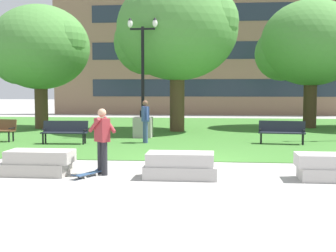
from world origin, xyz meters
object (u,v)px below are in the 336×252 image
object	(u,v)px
concrete_block_center	(37,163)
skateboard	(88,174)
person_skateboarder	(102,137)
park_bench_near_right	(282,131)
lamp_post_right	(143,114)
person_bystander_near_lawn	(145,119)
park_bench_far_right	(65,131)
concrete_block_right	(334,168)
concrete_block_left	(180,166)

from	to	relation	value
concrete_block_center	skateboard	size ratio (longest dim) A/B	1.90
person_skateboarder	park_bench_near_right	bearing A→B (deg)	52.00
lamp_post_right	person_bystander_near_lawn	bearing A→B (deg)	-78.60
park_bench_far_right	person_skateboarder	bearing A→B (deg)	-64.03
concrete_block_center	skateboard	world-z (taller)	concrete_block_center
park_bench_near_right	lamp_post_right	world-z (taller)	lamp_post_right
concrete_block_right	skateboard	size ratio (longest dim) A/B	1.87
concrete_block_left	park_bench_far_right	world-z (taller)	park_bench_far_right
lamp_post_right	park_bench_near_right	bearing A→B (deg)	-17.14
concrete_block_left	person_skateboarder	distance (m)	2.15
concrete_block_left	concrete_block_right	world-z (taller)	same
concrete_block_center	concrete_block_left	bearing A→B (deg)	-0.95
concrete_block_center	concrete_block_right	world-z (taller)	same
concrete_block_center	skateboard	bearing A→B (deg)	-6.64
skateboard	person_bystander_near_lawn	size ratio (longest dim) A/B	0.59
park_bench_near_right	lamp_post_right	size ratio (longest dim) A/B	0.35
park_bench_near_right	lamp_post_right	distance (m)	6.12
person_skateboarder	park_bench_far_right	xyz separation A→B (m)	(-3.04, 6.25, -0.43)
park_bench_near_right	person_bystander_near_lawn	size ratio (longest dim) A/B	1.08
person_skateboarder	park_bench_near_right	xyz separation A→B (m)	(5.52, 7.06, -0.43)
concrete_block_right	park_bench_far_right	size ratio (longest dim) A/B	1.03
concrete_block_center	person_skateboarder	bearing A→B (deg)	5.95
concrete_block_left	lamp_post_right	distance (m)	9.42
concrete_block_right	park_bench_near_right	xyz separation A→B (m)	(-0.25, 7.19, 0.23)
concrete_block_center	park_bench_near_right	xyz separation A→B (m)	(7.20, 7.23, 0.23)
concrete_block_center	person_bystander_near_lawn	world-z (taller)	person_bystander_near_lawn
person_skateboarder	skateboard	bearing A→B (deg)	-131.61
concrete_block_center	park_bench_near_right	bearing A→B (deg)	45.14
park_bench_near_right	skateboard	bearing A→B (deg)	-128.17
park_bench_near_right	person_bystander_near_lawn	bearing A→B (deg)	-177.68
lamp_post_right	person_bystander_near_lawn	distance (m)	2.06
person_bystander_near_lawn	person_skateboarder	bearing A→B (deg)	-90.79
person_skateboarder	concrete_block_right	bearing A→B (deg)	-1.34
lamp_post_right	person_bystander_near_lawn	world-z (taller)	lamp_post_right
concrete_block_center	park_bench_far_right	xyz separation A→B (m)	(-1.36, 6.42, 0.23)
concrete_block_left	park_bench_near_right	xyz separation A→B (m)	(3.48, 7.30, 0.23)
park_bench_near_right	park_bench_far_right	distance (m)	8.60
skateboard	concrete_block_right	bearing A→B (deg)	1.91
concrete_block_right	person_bystander_near_lawn	size ratio (longest dim) A/B	1.10
concrete_block_left	park_bench_near_right	distance (m)	8.09
concrete_block_left	skateboard	distance (m)	2.34
skateboard	park_bench_far_right	bearing A→B (deg)	112.62
park_bench_near_right	lamp_post_right	bearing A→B (deg)	162.86
concrete_block_left	lamp_post_right	bearing A→B (deg)	104.45
concrete_block_left	person_skateboarder	xyz separation A→B (m)	(-2.03, 0.24, 0.67)
skateboard	lamp_post_right	size ratio (longest dim) A/B	0.19
concrete_block_right	person_skateboarder	xyz separation A→B (m)	(-5.77, 0.13, 0.67)
person_skateboarder	park_bench_near_right	distance (m)	8.97
concrete_block_right	person_bystander_near_lawn	xyz separation A→B (m)	(-5.67, 6.97, 0.68)
park_bench_near_right	person_bystander_near_lawn	world-z (taller)	person_bystander_near_lawn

